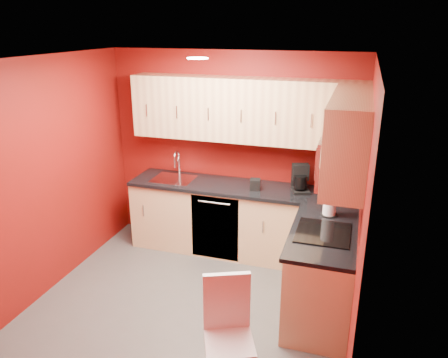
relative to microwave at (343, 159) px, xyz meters
The scene contains 21 objects.
floor 2.18m from the microwave, behind, with size 3.20×3.20×0.00m, color #43413F.
ceiling 1.64m from the microwave, behind, with size 3.20×3.20×0.00m, color white.
wall_back 1.95m from the microwave, 136.99° to the left, with size 3.20×3.20×0.00m, color #690B0A.
wall_front 2.24m from the microwave, 129.35° to the right, with size 3.20×3.20×0.00m, color #690B0A.
wall_left 3.03m from the microwave, behind, with size 3.00×3.00×0.00m, color #690B0A.
wall_right 0.50m from the microwave, 44.09° to the right, with size 3.00×3.00×0.00m, color #690B0A.
base_cabinets_back 1.98m from the microwave, 140.04° to the left, with size 2.80×0.60×0.87m, color tan.
base_cabinets_right 1.23m from the microwave, 151.81° to the left, with size 0.60×1.30×0.87m, color tan.
countertop_back 1.73m from the microwave, 140.47° to the left, with size 2.80×0.63×0.04m, color black.
countertop_right 0.78m from the microwave, 162.04° to the left, with size 0.63×1.27×0.04m, color black.
upper_cabinets_back 1.65m from the microwave, 136.69° to the left, with size 2.80×0.35×0.75m, color tan.
upper_cabinets_right 0.33m from the microwave, 82.65° to the left, with size 0.35×1.55×0.75m.
microwave is the anchor object (origin of this frame).
cooktop 0.75m from the microwave, behind, with size 0.50×0.55×0.01m, color black.
sink 2.43m from the microwave, 154.40° to the left, with size 0.52×0.42×0.35m.
dishwasher_front 2.02m from the microwave, 153.81° to the left, with size 0.60×0.02×0.82m, color black.
downlight 1.62m from the microwave, behind, with size 0.20×0.20×0.01m, color white.
coffee_maker 1.27m from the microwave, 114.93° to the left, with size 0.19×0.26×0.32m, color black, non-canonical shape.
napkin_holder 1.54m from the microwave, 137.12° to the left, with size 0.12×0.12×0.13m, color black, non-canonical shape.
paper_towel 0.75m from the microwave, 102.47° to the left, with size 0.18×0.18×0.31m, color white, non-canonical shape.
dining_chair 1.80m from the microwave, 120.80° to the right, with size 0.38×0.40×0.94m, color silver, non-canonical shape.
Camera 1 is at (1.50, -3.65, 2.79)m, focal length 35.00 mm.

